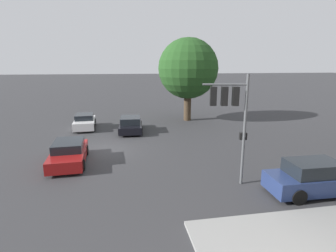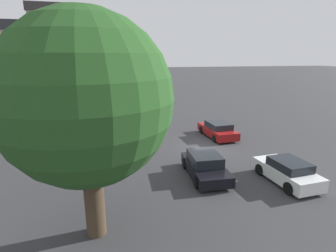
# 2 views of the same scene
# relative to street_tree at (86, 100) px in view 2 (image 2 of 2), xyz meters

# --- Properties ---
(ground_plane) EXTENTS (300.00, 300.00, 0.00)m
(ground_plane) POSITION_rel_street_tree_xyz_m (8.98, -8.25, -5.48)
(ground_plane) COLOR #333335
(street_tree) EXTENTS (6.28, 6.28, 8.65)m
(street_tree) POSITION_rel_street_tree_xyz_m (0.00, 0.00, 0.00)
(street_tree) COLOR #423323
(street_tree) RESTS_ON ground_plane
(traffic_signal) EXTENTS (0.68, 2.30, 5.52)m
(traffic_signal) POSITION_rel_street_tree_xyz_m (15.41, -1.81, -1.51)
(traffic_signal) COLOR #515456
(traffic_signal) RESTS_ON ground_plane
(crossing_car_0) EXTENTS (4.34, 2.22, 1.37)m
(crossing_car_0) POSITION_rel_street_tree_xyz_m (3.94, -6.25, -4.83)
(crossing_car_0) COLOR black
(crossing_car_0) RESTS_ON ground_plane
(crossing_car_1) EXTENTS (4.04, 2.11, 1.37)m
(crossing_car_1) POSITION_rel_street_tree_xyz_m (2.03, -10.47, -4.82)
(crossing_car_1) COLOR silver
(crossing_car_1) RESTS_ON ground_plane
(crossing_car_2) EXTENTS (4.56, 2.21, 1.36)m
(crossing_car_2) POSITION_rel_street_tree_xyz_m (11.06, -10.26, -4.83)
(crossing_car_2) COLOR maroon
(crossing_car_2) RESTS_ON ground_plane
(parked_car_0) EXTENTS (1.93, 4.52, 1.61)m
(parked_car_0) POSITION_rel_street_tree_xyz_m (17.16, 1.82, -4.72)
(parked_car_0) COLOR navy
(parked_car_0) RESTS_ON ground_plane
(parked_car_1) EXTENTS (1.97, 3.81, 1.52)m
(parked_car_1) POSITION_rel_street_tree_xyz_m (17.30, 6.68, -4.78)
(parked_car_1) COLOR black
(parked_car_1) RESTS_ON ground_plane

